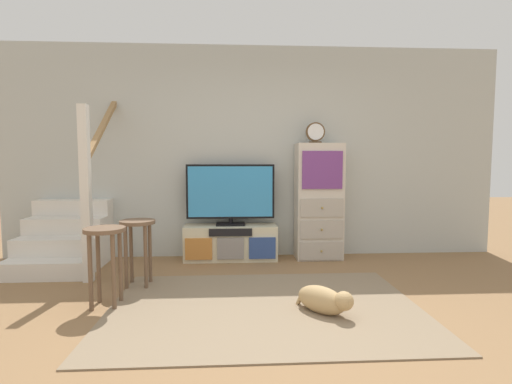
% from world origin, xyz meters
% --- Properties ---
extents(ground_plane, '(20.00, 20.00, 0.00)m').
position_xyz_m(ground_plane, '(0.00, 0.00, 0.00)').
color(ground_plane, olive).
extents(back_wall, '(6.40, 0.12, 2.70)m').
position_xyz_m(back_wall, '(0.00, 2.46, 1.35)').
color(back_wall, '#B2B7B2').
rests_on(back_wall, ground_plane).
extents(area_rug, '(2.60, 1.80, 0.01)m').
position_xyz_m(area_rug, '(0.00, 0.60, 0.01)').
color(area_rug, '#847056').
rests_on(area_rug, ground_plane).
extents(media_console, '(1.15, 0.38, 0.44)m').
position_xyz_m(media_console, '(-0.30, 2.19, 0.22)').
color(media_console, beige).
rests_on(media_console, ground_plane).
extents(television, '(1.10, 0.22, 0.76)m').
position_xyz_m(television, '(-0.30, 2.22, 0.84)').
color(television, black).
rests_on(television, media_console).
extents(side_cabinet, '(0.58, 0.38, 1.46)m').
position_xyz_m(side_cabinet, '(0.82, 2.20, 0.73)').
color(side_cabinet, beige).
rests_on(side_cabinet, ground_plane).
extents(desk_clock, '(0.24, 0.08, 0.26)m').
position_xyz_m(desk_clock, '(0.76, 2.19, 1.59)').
color(desk_clock, '#4C3823').
rests_on(desk_clock, side_cabinet).
extents(staircase, '(1.00, 1.36, 2.20)m').
position_xyz_m(staircase, '(-2.24, 2.20, 0.37)').
color(staircase, silver).
rests_on(staircase, ground_plane).
extents(bar_stool_near, '(0.34, 0.34, 0.68)m').
position_xyz_m(bar_stool_near, '(-1.34, 0.72, 0.51)').
color(bar_stool_near, brown).
rests_on(bar_stool_near, ground_plane).
extents(bar_stool_far, '(0.34, 0.34, 0.66)m').
position_xyz_m(bar_stool_far, '(-1.20, 1.22, 0.50)').
color(bar_stool_far, brown).
rests_on(bar_stool_far, ground_plane).
extents(dog, '(0.45, 0.46, 0.23)m').
position_xyz_m(dog, '(0.47, 0.44, 0.12)').
color(dog, tan).
rests_on(dog, ground_plane).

